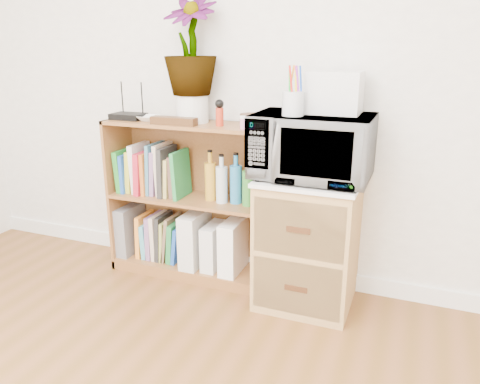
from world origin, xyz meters
The scene contains 21 objects.
skirting_board centered at (0.00, 2.24, 0.05)m, with size 4.00×0.02×0.10m, color white.
bookshelf centered at (-0.35, 2.10, 0.47)m, with size 1.00×0.30×0.95m, color brown.
wicker_unit centered at (0.40, 2.02, 0.35)m, with size 0.50×0.45×0.70m, color #9E7542.
microwave centered at (0.40, 2.02, 0.88)m, with size 0.59×0.40×0.33m, color silver.
pen_cup centered at (0.32, 1.93, 1.11)m, with size 0.11×0.11×0.12m, color silver.
small_appliance centered at (0.49, 2.09, 1.15)m, with size 0.26×0.22×0.21m, color silver.
router centered at (-0.73, 2.08, 0.97)m, with size 0.20×0.13×0.04m, color black.
white_bowl centered at (-0.59, 2.07, 0.97)m, with size 0.13×0.13×0.03m, color silver.
plant_pot centered at (-0.32, 2.12, 1.03)m, with size 0.18×0.18×0.15m, color silver.
potted_plant centered at (-0.32, 2.12, 1.37)m, with size 0.29×0.29×0.53m, color #327F3A.
trinket_box centered at (-0.38, 2.00, 0.97)m, with size 0.27×0.07×0.04m, color #341B0E.
kokeshi_doll centered at (-0.13, 2.06, 1.00)m, with size 0.04×0.04×0.10m, color #AE2A15.
wooden_bowl centered at (0.03, 2.11, 0.98)m, with size 0.12×0.12×0.07m, color #391D0F.
paint_jars centered at (0.06, 2.01, 0.98)m, with size 0.11×0.04×0.05m, color pink.
file_box centered at (-0.80, 2.10, 0.23)m, with size 0.09×0.25×0.31m, color slate.
magazine_holder_left centered at (-0.32, 2.09, 0.24)m, with size 0.11×0.27×0.34m, color silver.
magazine_holder_mid centered at (-0.19, 2.09, 0.21)m, with size 0.09×0.22×0.28m, color silver.
magazine_holder_right centered at (-0.06, 2.09, 0.23)m, with size 0.10×0.25×0.32m, color white.
cookbooks centered at (-0.60, 2.10, 0.64)m, with size 0.44×0.20×0.31m.
liquor_bottles centered at (-0.06, 2.10, 0.64)m, with size 0.39×0.07×0.29m.
lower_books centered at (-0.56, 2.10, 0.20)m, with size 0.31×0.19×0.29m.
Camera 1 is at (0.91, -0.28, 1.38)m, focal length 35.00 mm.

